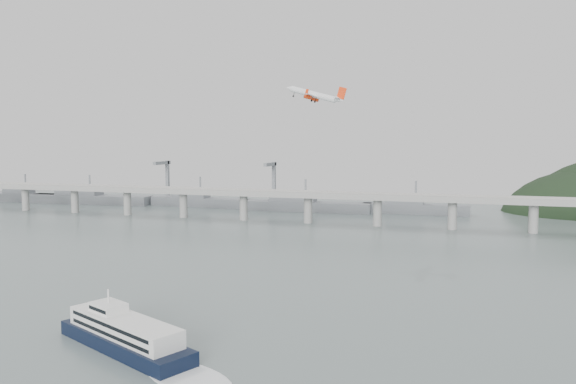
% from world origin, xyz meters
% --- Properties ---
extents(ground, '(900.00, 900.00, 0.00)m').
position_xyz_m(ground, '(0.00, 0.00, 0.00)').
color(ground, slate).
rests_on(ground, ground).
extents(bridge, '(800.00, 22.00, 23.90)m').
position_xyz_m(bridge, '(-1.15, 200.00, 17.65)').
color(bridge, gray).
rests_on(bridge, ground).
extents(distant_fleet, '(453.00, 60.90, 40.00)m').
position_xyz_m(distant_fleet, '(-155.36, 265.08, 6.22)').
color(distant_fleet, slate).
rests_on(distant_fleet, ground).
extents(ferry, '(79.47, 42.37, 16.02)m').
position_xyz_m(ferry, '(-15.05, -53.25, 4.34)').
color(ferry, black).
rests_on(ferry, ground).
extents(airliner, '(34.60, 31.40, 11.44)m').
position_xyz_m(airliner, '(0.69, 100.05, 83.18)').
color(airliner, white).
rests_on(airliner, ground).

